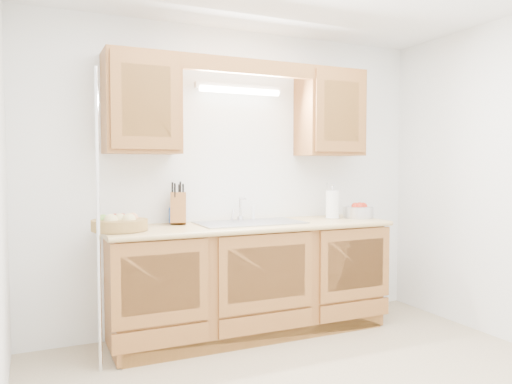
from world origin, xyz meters
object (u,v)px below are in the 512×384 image
knife_block (178,208)px  paper_towel (332,205)px  fruit_basket (120,223)px  apple_bowl (358,211)px

knife_block → paper_towel: size_ratio=1.21×
fruit_basket → knife_block: bearing=24.5°
knife_block → apple_bowl: (1.57, -0.20, -0.07)m
paper_towel → apple_bowl: (0.24, -0.05, -0.06)m
paper_towel → apple_bowl: 0.25m
apple_bowl → paper_towel: bearing=167.5°
knife_block → apple_bowl: knife_block is taller
paper_towel → apple_bowl: bearing=-12.5°
apple_bowl → fruit_basket: bearing=-179.4°
knife_block → apple_bowl: bearing=9.7°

